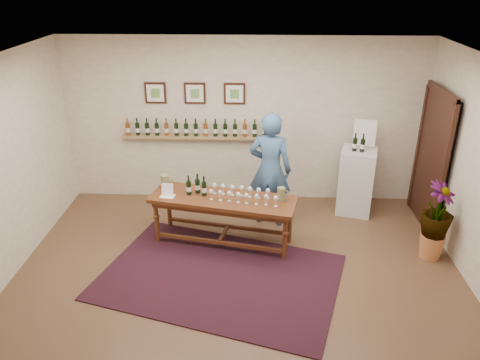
{
  "coord_description": "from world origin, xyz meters",
  "views": [
    {
      "loc": [
        0.21,
        -5.02,
        3.78
      ],
      "look_at": [
        0.0,
        0.8,
        1.1
      ],
      "focal_mm": 35.0,
      "sensor_mm": 36.0,
      "label": 1
    }
  ],
  "objects_px": {
    "display_pedestal": "(356,181)",
    "potted_plant": "(436,222)",
    "person": "(270,170)",
    "tasting_table": "(223,204)"
  },
  "relations": [
    {
      "from": "display_pedestal",
      "to": "person",
      "type": "bearing_deg",
      "value": -163.56
    },
    {
      "from": "tasting_table",
      "to": "potted_plant",
      "type": "bearing_deg",
      "value": 6.28
    },
    {
      "from": "display_pedestal",
      "to": "potted_plant",
      "type": "xyz_separation_m",
      "value": [
        0.83,
        -1.37,
        0.03
      ]
    },
    {
      "from": "potted_plant",
      "to": "person",
      "type": "relative_size",
      "value": 0.54
    },
    {
      "from": "display_pedestal",
      "to": "potted_plant",
      "type": "distance_m",
      "value": 1.6
    },
    {
      "from": "person",
      "to": "display_pedestal",
      "type": "bearing_deg",
      "value": -149.51
    },
    {
      "from": "potted_plant",
      "to": "person",
      "type": "distance_m",
      "value": 2.48
    },
    {
      "from": "potted_plant",
      "to": "tasting_table",
      "type": "bearing_deg",
      "value": 174.28
    },
    {
      "from": "tasting_table",
      "to": "display_pedestal",
      "type": "distance_m",
      "value": 2.38
    },
    {
      "from": "tasting_table",
      "to": "display_pedestal",
      "type": "relative_size",
      "value": 2.0
    }
  ]
}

